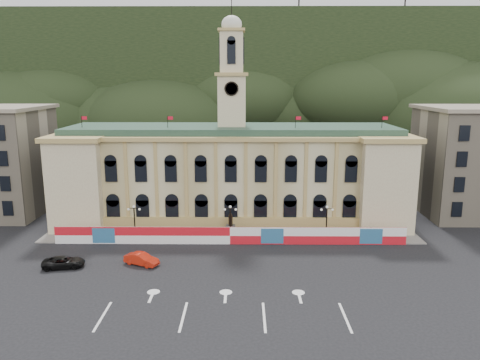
{
  "coord_description": "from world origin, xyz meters",
  "views": [
    {
      "loc": [
        1.99,
        -48.27,
        22.89
      ],
      "look_at": [
        1.4,
        18.0,
        8.71
      ],
      "focal_mm": 35.0,
      "sensor_mm": 36.0,
      "label": 1
    }
  ],
  "objects_px": {
    "lamp_center": "(230,219)",
    "black_suv": "(64,262)",
    "statue": "(231,229)",
    "red_sedan": "(142,259)"
  },
  "relations": [
    {
      "from": "lamp_center",
      "to": "black_suv",
      "type": "bearing_deg",
      "value": -152.28
    },
    {
      "from": "lamp_center",
      "to": "red_sedan",
      "type": "bearing_deg",
      "value": -138.3
    },
    {
      "from": "black_suv",
      "to": "statue",
      "type": "bearing_deg",
      "value": -70.81
    },
    {
      "from": "red_sedan",
      "to": "black_suv",
      "type": "relative_size",
      "value": 0.88
    },
    {
      "from": "red_sedan",
      "to": "black_suv",
      "type": "bearing_deg",
      "value": 120.27
    },
    {
      "from": "statue",
      "to": "black_suv",
      "type": "bearing_deg",
      "value": -150.13
    },
    {
      "from": "black_suv",
      "to": "lamp_center",
      "type": "bearing_deg",
      "value": -72.95
    },
    {
      "from": "lamp_center",
      "to": "red_sedan",
      "type": "relative_size",
      "value": 1.07
    },
    {
      "from": "lamp_center",
      "to": "black_suv",
      "type": "relative_size",
      "value": 0.95
    },
    {
      "from": "lamp_center",
      "to": "black_suv",
      "type": "height_order",
      "value": "lamp_center"
    }
  ]
}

